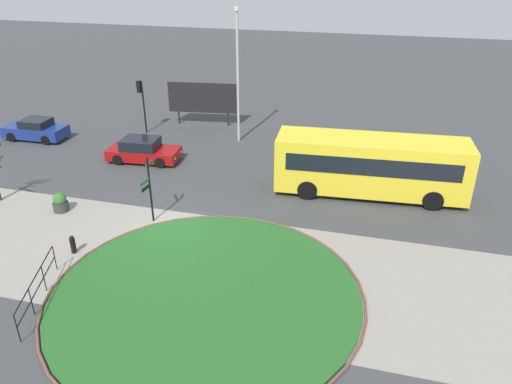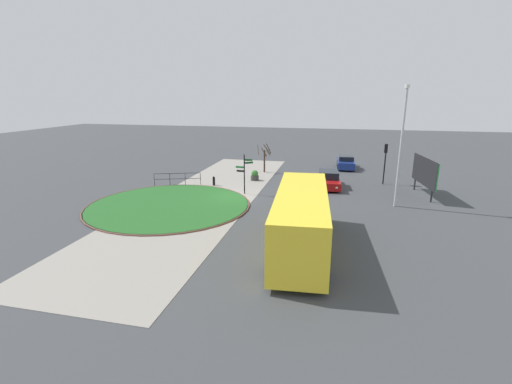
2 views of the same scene
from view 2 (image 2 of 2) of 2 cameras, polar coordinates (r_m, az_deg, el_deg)
ground at (r=27.58m, az=-3.54°, el=-0.90°), size 120.00×120.00×0.00m
sidewalk_paving at (r=28.25m, az=-7.81°, el=-0.60°), size 32.00×7.62×0.02m
grass_island at (r=26.28m, az=-13.74°, el=-2.04°), size 11.32×11.32×0.10m
grass_kerb_ring at (r=26.27m, az=-13.74°, el=-2.03°), size 11.63×11.63×0.11m
signpost_directional at (r=28.15m, az=-1.88°, el=3.36°), size 0.48×1.35×3.20m
bollard_foreground at (r=31.28m, az=-6.78°, el=1.78°), size 0.22×0.22×0.82m
railing_grass_edge at (r=31.77m, az=-12.49°, el=2.27°), size 1.32×3.79×1.10m
bus_yellow at (r=18.24m, az=7.25°, el=-4.31°), size 9.62×3.15×2.99m
car_near_lane at (r=31.14m, az=11.54°, el=1.95°), size 4.32×2.15×1.40m
car_far_lane at (r=39.57m, az=14.20°, el=4.61°), size 4.16×1.87×1.39m
traffic_light_near at (r=33.31m, az=20.06°, el=5.63°), size 0.49×0.27×3.55m
lamppost_tall at (r=26.38m, az=22.26°, el=7.17°), size 0.32×0.32×8.35m
billboard_left at (r=30.56m, az=25.43°, el=2.98°), size 4.88×0.79×3.04m
planter_near_signpost at (r=32.97m, az=-0.20°, el=2.62°), size 0.74×0.74×0.96m
street_tree_bare at (r=36.15m, az=1.39°, el=5.58°), size 1.31×1.51×3.05m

